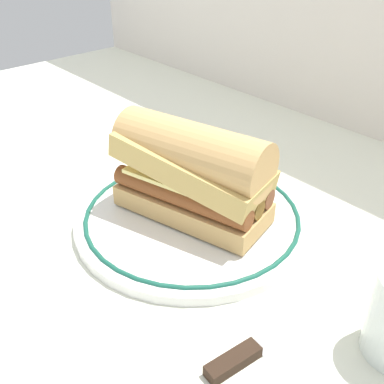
{
  "coord_description": "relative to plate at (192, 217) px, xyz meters",
  "views": [
    {
      "loc": [
        0.38,
        -0.34,
        0.35
      ],
      "look_at": [
        0.02,
        -0.02,
        0.04
      ],
      "focal_mm": 43.25,
      "sensor_mm": 36.0,
      "label": 1
    }
  ],
  "objects": [
    {
      "name": "butter_knife",
      "position": [
        0.19,
        -0.09,
        -0.0
      ],
      "size": [
        0.03,
        0.15,
        0.01
      ],
      "color": "silver",
      "rests_on": "ground_plane"
    },
    {
      "name": "ground_plane",
      "position": [
        -0.02,
        0.02,
        -0.01
      ],
      "size": [
        1.5,
        1.5,
        0.0
      ],
      "primitive_type": "plane",
      "color": "silver"
    },
    {
      "name": "plate",
      "position": [
        0.0,
        0.0,
        0.0
      ],
      "size": [
        0.3,
        0.3,
        0.01
      ],
      "color": "white",
      "rests_on": "ground_plane"
    },
    {
      "name": "sausage_sandwich",
      "position": [
        0.0,
        -0.0,
        0.07
      ],
      "size": [
        0.21,
        0.13,
        0.12
      ],
      "rotation": [
        0.0,
        0.0,
        0.25
      ],
      "color": "tan",
      "rests_on": "plate"
    }
  ]
}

